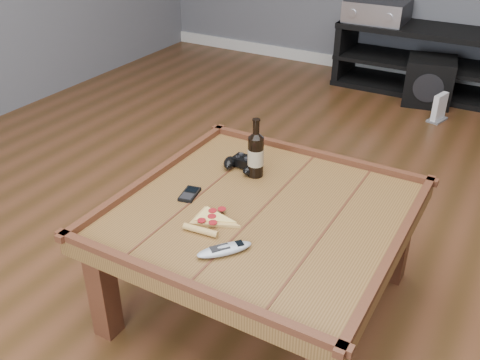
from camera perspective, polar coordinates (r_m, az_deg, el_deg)
The scene contains 12 objects.
ground at distance 2.22m, azimuth 2.12°, elevation -12.91°, with size 6.00×6.00×0.00m, color #412812.
baseboard at distance 4.73m, azimuth 19.74°, elevation 10.32°, with size 5.00×0.02×0.10m, color silver.
coffee_table at distance 1.97m, azimuth 2.33°, elevation -4.56°, with size 1.03×1.03×0.48m.
media_console at distance 4.44m, azimuth 19.49°, elevation 11.85°, with size 1.40×0.45×0.50m.
beer_bottle at distance 2.10m, azimuth 1.69°, elevation 2.86°, with size 0.06×0.06×0.24m.
game_controller at distance 2.18m, azimuth 0.28°, elevation 1.72°, with size 0.18×0.12×0.05m.
pizza_slice at distance 1.87m, azimuth -3.19°, elevation -4.30°, with size 0.16×0.24×0.02m.
smartphone at distance 2.02m, azimuth -5.40°, elevation -1.51°, with size 0.08×0.11×0.01m.
remote_control at distance 1.72m, azimuth -1.67°, elevation -7.41°, with size 0.16×0.18×0.03m.
av_receiver at distance 4.45m, azimuth 14.43°, elevation 17.11°, with size 0.46×0.40×0.16m.
subwoofer at distance 4.25m, azimuth 19.51°, elevation 9.95°, with size 0.39×0.39×0.34m.
game_console at distance 3.97m, azimuth 20.47°, elevation 7.14°, with size 0.12×0.17×0.19m.
Camera 1 is at (0.74, -1.44, 1.51)m, focal length 40.00 mm.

